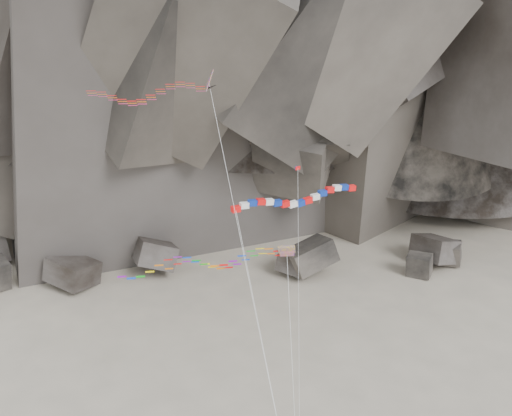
{
  "coord_description": "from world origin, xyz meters",
  "views": [
    {
      "loc": [
        -3.38,
        -41.55,
        39.07
      ],
      "look_at": [
        -0.89,
        6.0,
        20.91
      ],
      "focal_mm": 40.0,
      "sensor_mm": 36.0,
      "label": 1
    }
  ],
  "objects_px": {
    "parafoil_kite": "(199,262)",
    "delta_kite": "(143,93)",
    "banner_kite": "(296,199)",
    "pennant_kite": "(298,265)"
  },
  "relations": [
    {
      "from": "parafoil_kite",
      "to": "delta_kite",
      "type": "bearing_deg",
      "value": 141.42
    },
    {
      "from": "banner_kite",
      "to": "pennant_kite",
      "type": "height_order",
      "value": "pennant_kite"
    },
    {
      "from": "banner_kite",
      "to": "pennant_kite",
      "type": "bearing_deg",
      "value": -117.81
    },
    {
      "from": "delta_kite",
      "to": "parafoil_kite",
      "type": "bearing_deg",
      "value": -50.38
    },
    {
      "from": "delta_kite",
      "to": "banner_kite",
      "type": "bearing_deg",
      "value": 10.71
    },
    {
      "from": "parafoil_kite",
      "to": "pennant_kite",
      "type": "xyz_separation_m",
      "value": [
        8.08,
        0.99,
        -1.0
      ]
    },
    {
      "from": "delta_kite",
      "to": "banner_kite",
      "type": "height_order",
      "value": "delta_kite"
    },
    {
      "from": "delta_kite",
      "to": "parafoil_kite",
      "type": "height_order",
      "value": "delta_kite"
    },
    {
      "from": "delta_kite",
      "to": "pennant_kite",
      "type": "distance_m",
      "value": 18.67
    },
    {
      "from": "parafoil_kite",
      "to": "pennant_kite",
      "type": "relative_size",
      "value": 0.79
    }
  ]
}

